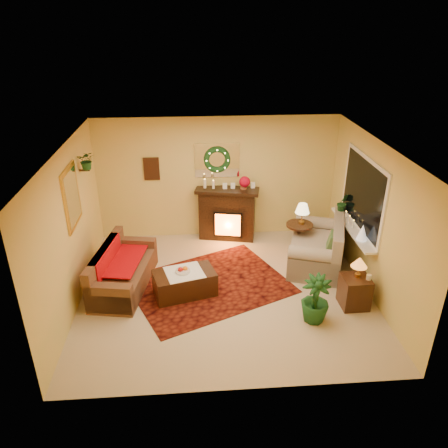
{
  "coord_description": "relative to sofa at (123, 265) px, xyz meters",
  "views": [
    {
      "loc": [
        -0.52,
        -6.41,
        4.44
      ],
      "look_at": [
        0.0,
        0.35,
        1.15
      ],
      "focal_mm": 35.0,
      "sensor_mm": 36.0,
      "label": 1
    }
  ],
  "objects": [
    {
      "name": "wall_left",
      "position": [
        -0.71,
        -0.3,
        0.87
      ],
      "size": [
        4.5,
        4.5,
        0.0
      ],
      "primitive_type": "plane",
      "color": "#EFD88C",
      "rests_on": "ground"
    },
    {
      "name": "sill_plant",
      "position": [
        4.19,
        0.93,
        0.66
      ],
      "size": [
        0.29,
        0.24,
        0.54
      ],
      "primitive_type": "imported",
      "color": "black",
      "rests_on": "window_sill"
    },
    {
      "name": "window_frame",
      "position": [
        4.27,
        0.25,
        1.12
      ],
      "size": [
        0.03,
        1.86,
        1.36
      ],
      "primitive_type": "cube",
      "color": "white",
      "rests_on": "wall_right"
    },
    {
      "name": "mantel_candle_a",
      "position": [
        1.52,
        1.76,
        0.83
      ],
      "size": [
        0.06,
        0.06,
        0.19
      ],
      "primitive_type": "cylinder",
      "color": "beige",
      "rests_on": "fireplace"
    },
    {
      "name": "lamp_tiffany",
      "position": [
        3.91,
        -0.84,
        0.32
      ],
      "size": [
        0.26,
        0.26,
        0.39
      ],
      "primitive_type": "cone",
      "color": "orange",
      "rests_on": "end_table_square"
    },
    {
      "name": "mantel_mirror",
      "position": [
        1.79,
        1.93,
        1.27
      ],
      "size": [
        0.92,
        0.02,
        0.72
      ],
      "primitive_type": "cube",
      "color": "white",
      "rests_on": "wall_back"
    },
    {
      "name": "floor",
      "position": [
        1.79,
        -0.3,
        -0.43
      ],
      "size": [
        5.0,
        5.0,
        0.0
      ],
      "primitive_type": "plane",
      "color": "beige",
      "rests_on": "ground"
    },
    {
      "name": "sofa",
      "position": [
        0.0,
        0.0,
        0.0
      ],
      "size": [
        1.07,
        1.88,
        0.76
      ],
      "primitive_type": "cube",
      "rotation": [
        0.0,
        0.0,
        -0.17
      ],
      "color": "brown",
      "rests_on": "floor"
    },
    {
      "name": "gold_mirror",
      "position": [
        -0.69,
        0.0,
        1.32
      ],
      "size": [
        0.03,
        0.84,
        1.0
      ],
      "primitive_type": "cube",
      "color": "gold",
      "rests_on": "wall_left"
    },
    {
      "name": "wall_right",
      "position": [
        4.29,
        -0.3,
        0.87
      ],
      "size": [
        4.5,
        4.5,
        0.0
      ],
      "primitive_type": "plane",
      "color": "#EFD88C",
      "rests_on": "ground"
    },
    {
      "name": "lamp_cream",
      "position": [
        3.38,
        0.91,
        0.45
      ],
      "size": [
        0.28,
        0.28,
        0.43
      ],
      "primitive_type": "cone",
      "color": "#FFE8A4",
      "rests_on": "side_table_round"
    },
    {
      "name": "floor_palm",
      "position": [
        3.12,
        -1.2,
        0.02
      ],
      "size": [
        1.76,
        1.76,
        2.4
      ],
      "primitive_type": "imported",
      "rotation": [
        0.0,
        0.0,
        -0.41
      ],
      "color": "#225125",
      "rests_on": "floor"
    },
    {
      "name": "wall_art",
      "position": [
        0.44,
        1.93,
        1.12
      ],
      "size": [
        0.32,
        0.03,
        0.48
      ],
      "primitive_type": "cube",
      "color": "#381E11",
      "rests_on": "wall_back"
    },
    {
      "name": "mantel_candle_b",
      "position": [
        1.69,
        1.69,
        0.83
      ],
      "size": [
        0.06,
        0.06,
        0.17
      ],
      "primitive_type": "cylinder",
      "color": "white",
      "rests_on": "fireplace"
    },
    {
      "name": "fruit_bowl",
      "position": [
        1.05,
        -0.32,
        0.02
      ],
      "size": [
        0.25,
        0.25,
        0.06
      ],
      "primitive_type": "cylinder",
      "color": "silver",
      "rests_on": "coffee_table"
    },
    {
      "name": "loveseat",
      "position": [
        3.61,
        0.53,
        -0.01
      ],
      "size": [
        1.4,
        1.83,
        0.93
      ],
      "primitive_type": "cube",
      "rotation": [
        0.0,
        0.0,
        -0.32
      ],
      "color": "gray",
      "rests_on": "floor"
    },
    {
      "name": "fireplace",
      "position": [
        1.98,
        1.74,
        0.12
      ],
      "size": [
        1.22,
        0.6,
        1.07
      ],
      "primitive_type": "cube",
      "rotation": [
        0.0,
        0.0,
        -0.21
      ],
      "color": "black",
      "rests_on": "floor"
    },
    {
      "name": "wall_front",
      "position": [
        1.79,
        -2.55,
        0.87
      ],
      "size": [
        5.0,
        5.0,
        0.0
      ],
      "primitive_type": "plane",
      "color": "#EFD88C",
      "rests_on": "ground"
    },
    {
      "name": "area_rug",
      "position": [
        1.51,
        -0.09,
        -0.42
      ],
      "size": [
        3.25,
        2.92,
        0.01
      ],
      "primitive_type": "cube",
      "rotation": [
        0.0,
        0.0,
        0.43
      ],
      "color": "maroon",
      "rests_on": "floor"
    },
    {
      "name": "mini_tree",
      "position": [
        4.15,
        -0.22,
        0.61
      ],
      "size": [
        0.18,
        0.18,
        0.27
      ],
      "primitive_type": "cone",
      "color": "white",
      "rests_on": "window_sill"
    },
    {
      "name": "ceiling",
      "position": [
        1.79,
        -0.3,
        2.17
      ],
      "size": [
        5.0,
        5.0,
        0.0
      ],
      "primitive_type": "plane",
      "color": "white",
      "rests_on": "ground"
    },
    {
      "name": "poinsettia",
      "position": [
        2.34,
        1.7,
        0.87
      ],
      "size": [
        0.23,
        0.23,
        0.23
      ],
      "primitive_type": "sphere",
      "color": "#B40420",
      "rests_on": "fireplace"
    },
    {
      "name": "side_table_round",
      "position": [
        3.35,
        0.9,
        -0.1
      ],
      "size": [
        0.64,
        0.64,
        0.68
      ],
      "primitive_type": "cylinder",
      "rotation": [
        0.0,
        0.0,
        0.25
      ],
      "color": "#462F1A",
      "rests_on": "floor"
    },
    {
      "name": "wall_back",
      "position": [
        1.79,
        1.95,
        0.87
      ],
      "size": [
        5.0,
        5.0,
        0.0
      ],
      "primitive_type": "plane",
      "color": "#EFD88C",
      "rests_on": "ground"
    },
    {
      "name": "coffee_table",
      "position": [
        1.07,
        -0.33,
        -0.22
      ],
      "size": [
        1.15,
        0.82,
        0.44
      ],
      "primitive_type": "cube",
      "rotation": [
        0.0,
        0.0,
        0.27
      ],
      "color": "#512212",
      "rests_on": "floor"
    },
    {
      "name": "window_glass",
      "position": [
        4.26,
        0.25,
        1.12
      ],
      "size": [
        0.02,
        1.7,
        1.22
      ],
      "primitive_type": "cube",
      "color": "black",
      "rests_on": "wall_right"
    },
    {
      "name": "window_sill",
      "position": [
        4.17,
        0.25,
        0.44
      ],
      "size": [
        0.22,
        1.86,
        0.04
      ],
      "primitive_type": "cube",
      "color": "white",
      "rests_on": "wall_right"
    },
    {
      "name": "wreath",
      "position": [
        1.79,
        1.89,
        1.29
      ],
      "size": [
        0.55,
        0.11,
        0.55
      ],
      "primitive_type": "torus",
      "rotation": [
        1.57,
        0.0,
        0.0
      ],
      "color": "#194719",
      "rests_on": "wall_back"
    },
    {
      "name": "hanging_plant",
      "position": [
        -0.55,
        0.75,
        1.54
      ],
      "size": [
        0.33,
        0.28,
        0.36
      ],
      "primitive_type": "imported",
      "color": "#194719",
      "rests_on": "wall_left"
    },
    {
      "name": "end_table_square",
      "position": [
        3.89,
        -0.87,
        -0.16
      ],
      "size": [
        0.45,
        0.45,
        0.54
      ],
      "primitive_type": "cube",
      "rotation": [
        0.0,
        0.0,
        0.02
      ],
      "color": "black",
      "rests_on": "floor"
    },
    {
      "name": "red_throw",
      "position": [
        -0.08,
        0.16,
        0.03
      ],
      "size": [
        0.74,
        1.2,
        0.02
      ],
      "primitive_type": "cube",
      "color": "red",
      "rests_on": "sofa"
    }
  ]
}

